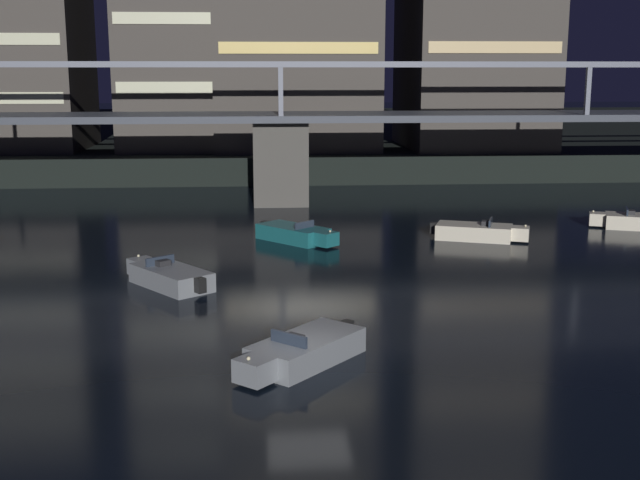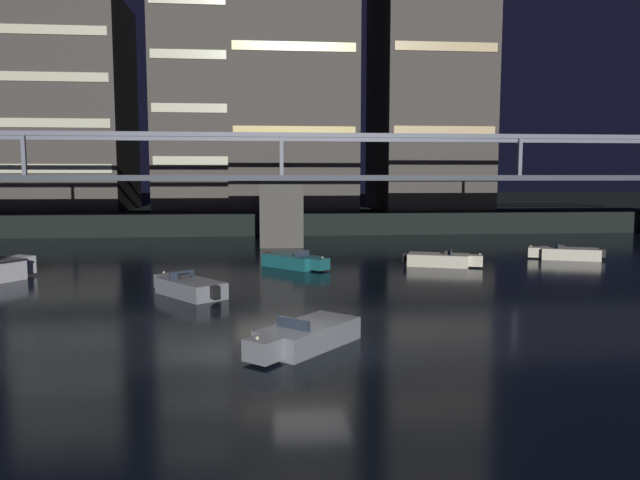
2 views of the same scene
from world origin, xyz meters
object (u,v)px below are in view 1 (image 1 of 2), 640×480
object	(u,v)px
tower_west_low	(9,12)
speedboat_near_right	(638,221)
speedboat_mid_center	(302,351)
speedboat_mid_right	(168,276)
river_bridge	(280,137)
speedboat_near_center	(296,234)
speedboat_far_left	(478,232)

from	to	relation	value
tower_west_low	speedboat_near_right	xyz separation A→B (m)	(42.06, -27.87, -13.15)
speedboat_near_right	speedboat_mid_center	bearing A→B (deg)	-134.48
tower_west_low	speedboat_mid_right	size ratio (longest dim) A/B	4.95
speedboat_near_right	speedboat_mid_right	distance (m)	27.54
river_bridge	speedboat_near_center	xyz separation A→B (m)	(0.47, -12.98, -4.02)
river_bridge	speedboat_mid_right	xyz separation A→B (m)	(-5.26, -21.64, -4.02)
speedboat_mid_right	speedboat_far_left	world-z (taller)	same
speedboat_far_left	speedboat_near_right	bearing A→B (deg)	13.53
river_bridge	speedboat_near_right	world-z (taller)	river_bridge
speedboat_near_center	speedboat_near_right	distance (m)	19.70
speedboat_near_right	speedboat_far_left	world-z (taller)	same
speedboat_mid_right	speedboat_far_left	size ratio (longest dim) A/B	0.91
speedboat_near_center	speedboat_mid_right	xyz separation A→B (m)	(-5.73, -8.66, 0.00)
speedboat_mid_right	speedboat_near_center	bearing A→B (deg)	56.49
river_bridge	speedboat_mid_right	bearing A→B (deg)	-103.66
river_bridge	speedboat_far_left	size ratio (longest dim) A/B	16.72
river_bridge	speedboat_near_right	xyz separation A→B (m)	(20.05, -10.80, -4.02)
speedboat_near_center	speedboat_mid_center	xyz separation A→B (m)	(-0.62, -18.39, 0.00)
speedboat_near_right	speedboat_mid_center	distance (m)	28.84
river_bridge	tower_west_low	size ratio (longest dim) A/B	3.70
tower_west_low	speedboat_mid_center	bearing A→B (deg)	-65.72
speedboat_near_center	speedboat_mid_center	bearing A→B (deg)	-91.94
tower_west_low	speedboat_near_right	world-z (taller)	tower_west_low
river_bridge	speedboat_mid_center	size ratio (longest dim) A/B	18.84
speedboat_near_center	speedboat_mid_right	size ratio (longest dim) A/B	0.96
speedboat_near_center	speedboat_mid_center	distance (m)	18.40
speedboat_near_right	speedboat_far_left	bearing A→B (deg)	-166.47
tower_west_low	speedboat_near_right	distance (m)	52.14
tower_west_low	speedboat_far_left	world-z (taller)	tower_west_low
speedboat_near_right	speedboat_far_left	size ratio (longest dim) A/B	1.00
speedboat_near_center	speedboat_near_right	bearing A→B (deg)	6.36
speedboat_mid_center	speedboat_far_left	world-z (taller)	same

